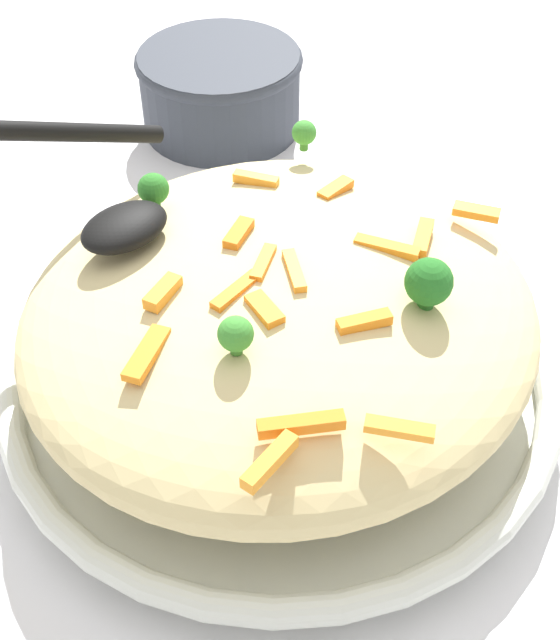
{
  "coord_description": "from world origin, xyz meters",
  "views": [
    {
      "loc": [
        0.26,
        0.27,
        0.43
      ],
      "look_at": [
        0.0,
        0.0,
        0.07
      ],
      "focal_mm": 47.46,
      "sensor_mm": 36.0,
      "label": 1
    }
  ],
  "objects": [
    {
      "name": "carrot_piece_7",
      "position": [
        -0.13,
        0.04,
        0.11
      ],
      "size": [
        0.02,
        0.03,
        0.01
      ],
      "primitive_type": "cube",
      "rotation": [
        0.0,
        0.0,
        5.2
      ],
      "color": "orange",
      "rests_on": "pasta_mound"
    },
    {
      "name": "carrot_piece_15",
      "position": [
        0.0,
        -0.04,
        0.11
      ],
      "size": [
        0.03,
        0.02,
        0.01
      ],
      "primitive_type": "cube",
      "rotation": [
        0.0,
        0.0,
        0.43
      ],
      "color": "orange",
      "rests_on": "pasta_mound"
    },
    {
      "name": "carrot_piece_10",
      "position": [
        0.06,
        -0.03,
        0.11
      ],
      "size": [
        0.03,
        0.02,
        0.01
      ],
      "primitive_type": "cube",
      "rotation": [
        0.0,
        0.0,
        0.33
      ],
      "color": "orange",
      "rests_on": "pasta_mound"
    },
    {
      "name": "serving_bowl",
      "position": [
        0.0,
        0.0,
        0.02
      ],
      "size": [
        0.36,
        0.36,
        0.04
      ],
      "color": "silver",
      "rests_on": "ground_plane"
    },
    {
      "name": "carrot_piece_2",
      "position": [
        -0.06,
        0.03,
        0.11
      ],
      "size": [
        0.02,
        0.04,
        0.01
      ],
      "primitive_type": "cube",
      "rotation": [
        0.0,
        0.0,
        2.0
      ],
      "color": "orange",
      "rests_on": "pasta_mound"
    },
    {
      "name": "broccoli_floret_0",
      "position": [
        -0.04,
        0.08,
        0.12
      ],
      "size": [
        0.03,
        0.03,
        0.03
      ],
      "color": "#205B1C",
      "rests_on": "pasta_mound"
    },
    {
      "name": "carrot_piece_5",
      "position": [
        -0.08,
        0.04,
        0.11
      ],
      "size": [
        0.03,
        0.02,
        0.01
      ],
      "primitive_type": "cube",
      "rotation": [
        0.0,
        0.0,
        0.53
      ],
      "color": "orange",
      "rests_on": "pasta_mound"
    },
    {
      "name": "carrot_piece_11",
      "position": [
        0.1,
        -0.0,
        0.11
      ],
      "size": [
        0.04,
        0.03,
        0.01
      ],
      "primitive_type": "cube",
      "rotation": [
        0.0,
        0.0,
        3.62
      ],
      "color": "orange",
      "rests_on": "pasta_mound"
    },
    {
      "name": "broccoli_floret_2",
      "position": [
        0.01,
        -0.1,
        0.12
      ],
      "size": [
        0.02,
        0.02,
        0.02
      ],
      "color": "#296820",
      "rests_on": "pasta_mound"
    },
    {
      "name": "carrot_piece_9",
      "position": [
        0.03,
        0.02,
        0.11
      ],
      "size": [
        0.02,
        0.03,
        0.01
      ],
      "primitive_type": "cube",
      "rotation": [
        0.0,
        0.0,
        1.36
      ],
      "color": "orange",
      "rests_on": "pasta_mound"
    },
    {
      "name": "carrot_piece_4",
      "position": [
        -0.08,
        -0.03,
        0.11
      ],
      "size": [
        0.03,
        0.01,
        0.01
      ],
      "primitive_type": "cube",
      "rotation": [
        0.0,
        0.0,
        0.06
      ],
      "color": "orange",
      "rests_on": "pasta_mound"
    },
    {
      "name": "pasta_mound",
      "position": [
        0.0,
        0.0,
        0.07
      ],
      "size": [
        0.32,
        0.3,
        0.08
      ],
      "primitive_type": "ellipsoid",
      "color": "#DBC689",
      "rests_on": "serving_bowl"
    },
    {
      "name": "broccoli_floret_3",
      "position": [
        0.06,
        0.03,
        0.12
      ],
      "size": [
        0.02,
        0.02,
        0.02
      ],
      "color": "#377928",
      "rests_on": "pasta_mound"
    },
    {
      "name": "carrot_piece_6",
      "position": [
        -0.0,
        0.01,
        0.11
      ],
      "size": [
        0.02,
        0.03,
        0.01
      ],
      "primitive_type": "cube",
      "rotation": [
        0.0,
        0.0,
        1.01
      ],
      "color": "orange",
      "rests_on": "pasta_mound"
    },
    {
      "name": "carrot_piece_13",
      "position": [
        0.1,
        0.1,
        0.11
      ],
      "size": [
        0.04,
        0.01,
        0.01
      ],
      "primitive_type": "cube",
      "rotation": [
        0.0,
        0.0,
        3.31
      ],
      "color": "orange",
      "rests_on": "pasta_mound"
    },
    {
      "name": "carrot_piece_1",
      "position": [
        -0.05,
        -0.08,
        0.11
      ],
      "size": [
        0.02,
        0.03,
        0.01
      ],
      "primitive_type": "cube",
      "rotation": [
        0.0,
        0.0,
        5.19
      ],
      "color": "orange",
      "rests_on": "pasta_mound"
    },
    {
      "name": "carrot_piece_0",
      "position": [
        0.04,
        0.12,
        0.11
      ],
      "size": [
        0.03,
        0.03,
        0.01
      ],
      "primitive_type": "cube",
      "rotation": [
        0.0,
        0.0,
        2.16
      ],
      "color": "orange",
      "rests_on": "pasta_mound"
    },
    {
      "name": "serving_spoon",
      "position": [
        0.05,
        -0.11,
        0.13
      ],
      "size": [
        0.15,
        0.1,
        0.08
      ],
      "color": "black",
      "rests_on": "pasta_mound"
    },
    {
      "name": "companion_bowl",
      "position": [
        -0.19,
        -0.28,
        0.04
      ],
      "size": [
        0.15,
        0.15,
        0.07
      ],
      "color": "#333842",
      "rests_on": "ground_plane"
    },
    {
      "name": "broccoli_floret_1",
      "position": [
        -0.1,
        -0.08,
        0.12
      ],
      "size": [
        0.02,
        0.02,
        0.02
      ],
      "color": "#377928",
      "rests_on": "pasta_mound"
    },
    {
      "name": "ground_plane",
      "position": [
        0.0,
        0.0,
        0.0
      ],
      "size": [
        2.4,
        2.4,
        0.0
      ],
      "primitive_type": "plane",
      "color": "silver"
    },
    {
      "name": "carrot_piece_14",
      "position": [
        0.01,
        -0.01,
        0.11
      ],
      "size": [
        0.03,
        0.02,
        0.01
      ],
      "primitive_type": "cube",
      "rotation": [
        0.0,
        0.0,
        0.53
      ],
      "color": "orange",
      "rests_on": "pasta_mound"
    },
    {
      "name": "carrot_piece_3",
      "position": [
        0.03,
        0.0,
        0.11
      ],
      "size": [
        0.04,
        0.01,
        0.01
      ],
      "primitive_type": "cube",
      "rotation": [
        0.0,
        0.0,
        3.27
      ],
      "color": "orange",
      "rests_on": "pasta_mound"
    },
    {
      "name": "carrot_piece_12",
      "position": [
        0.07,
        0.09,
        0.11
      ],
      "size": [
        0.04,
        0.03,
        0.01
      ],
      "primitive_type": "cube",
      "rotation": [
        0.0,
        0.0,
        5.68
      ],
      "color": "orange",
      "rests_on": "pasta_mound"
    },
    {
      "name": "carrot_piece_8",
      "position": [
        -0.0,
        0.07,
        0.11
      ],
      "size": [
        0.03,
        0.02,
        0.01
      ],
      "primitive_type": "cube",
      "rotation": [
        0.0,
        0.0,
        5.83
      ],
      "color": "orange",
      "rests_on": "pasta_mound"
    }
  ]
}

